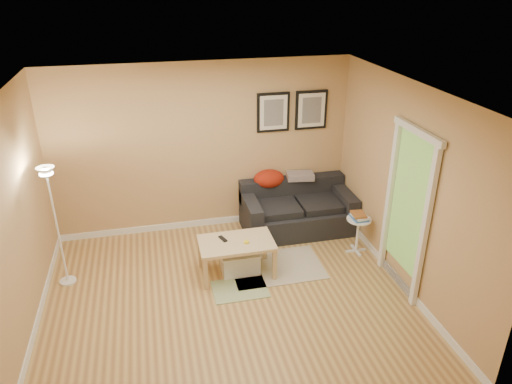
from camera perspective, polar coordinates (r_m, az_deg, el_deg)
floor at (r=6.10m, az=-3.29°, el=-12.84°), size 4.50×4.50×0.00m
ceiling at (r=4.95m, az=-4.04°, el=11.63°), size 4.50×4.50×0.00m
wall_back at (r=7.22m, az=-6.37°, el=5.16°), size 4.50×0.00×4.50m
wall_front at (r=3.76m, az=1.83°, el=-15.53°), size 4.50×0.00×4.50m
wall_left at (r=5.55m, az=-27.23°, el=-4.11°), size 0.00×4.00×4.00m
wall_right at (r=6.14m, az=17.54°, el=0.37°), size 0.00×4.00×4.00m
baseboard_back at (r=7.73m, az=-5.92°, el=-3.61°), size 4.50×0.02×0.10m
baseboard_left at (r=6.20m, az=-24.81°, el=-14.27°), size 0.02×4.00×0.10m
baseboard_right at (r=6.73m, az=16.08°, el=-9.34°), size 0.02×4.00×0.10m
sofa at (r=7.45m, az=5.03°, el=-1.91°), size 1.70×0.90×0.75m
red_throw at (r=7.46m, az=1.56°, el=1.60°), size 0.48×0.36×0.28m
plaid_throw at (r=7.57m, az=5.30°, el=1.95°), size 0.45×0.32×0.10m
framed_print_left at (r=7.24m, az=2.08°, el=9.51°), size 0.50×0.04×0.60m
framed_print_right at (r=7.42m, az=6.62°, el=9.74°), size 0.50×0.04×0.60m
area_rug at (r=6.69m, az=2.50°, el=-8.94°), size 1.25×0.85×0.01m
green_runner at (r=6.27m, az=-1.95°, el=-11.54°), size 0.70×0.50×0.01m
coffee_table at (r=6.44m, az=-2.34°, el=-7.82°), size 1.09×0.80×0.49m
remote_control at (r=6.36m, az=-3.99°, el=-5.61°), size 0.10×0.17×0.02m
tape_roll at (r=6.27m, az=-1.16°, el=-6.00°), size 0.07×0.07×0.03m
storage_bin at (r=6.52m, az=-1.95°, el=-8.30°), size 0.52×0.38×0.32m
side_table at (r=7.04m, az=12.05°, el=-5.08°), size 0.35×0.35×0.54m
book_stack at (r=6.90m, az=12.24°, el=-2.82°), size 0.28×0.32×0.08m
floor_lamp at (r=6.48m, az=-22.64°, el=-4.29°), size 0.21×0.21×1.64m
doorway at (r=6.11m, az=17.48°, el=-2.59°), size 0.12×1.01×2.13m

